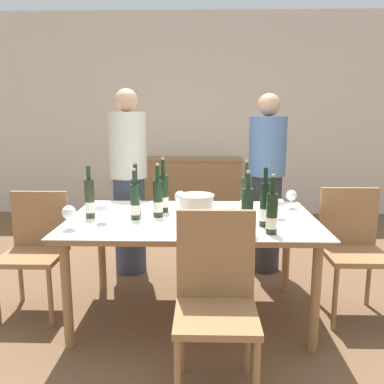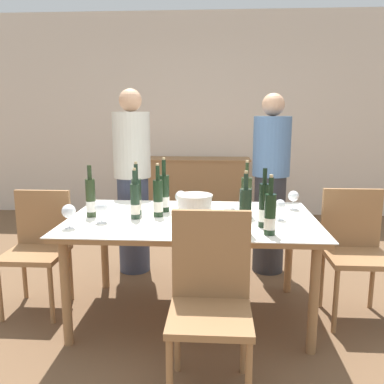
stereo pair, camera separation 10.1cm
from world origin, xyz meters
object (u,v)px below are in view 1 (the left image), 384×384
at_px(wine_bottle_8, 163,194).
at_px(wine_glass_2, 291,196).
at_px(wine_bottle_2, 272,214).
at_px(wine_bottle_4, 158,199).
at_px(wine_bottle_5, 246,198).
at_px(wine_glass_4, 280,205).
at_px(sideboard_cabinet, 190,188).
at_px(person_guest_left, 266,185).
at_px(wine_bottle_0, 247,212).
at_px(chair_left_end, 36,243).
at_px(wine_bottle_1, 135,202).
at_px(wine_bottle_6, 90,199).
at_px(wine_bottle_3, 136,198).
at_px(ice_bucket, 196,210).
at_px(wine_bottle_7, 265,206).
at_px(wine_glass_3, 101,209).
at_px(wine_glass_5, 180,197).
at_px(wine_glass_0, 231,212).
at_px(wine_glass_1, 69,213).
at_px(dining_table, 192,226).
at_px(chair_right_end, 352,242).
at_px(chair_near_front, 216,291).
at_px(person_host, 129,183).

height_order(wine_bottle_8, wine_glass_2, wine_bottle_8).
distance_m(wine_bottle_2, wine_bottle_4, 0.82).
distance_m(wine_bottle_5, wine_glass_4, 0.24).
height_order(sideboard_cabinet, person_guest_left, person_guest_left).
relative_size(wine_bottle_0, chair_left_end, 0.44).
distance_m(wine_bottle_1, wine_bottle_6, 0.32).
height_order(wine_bottle_8, person_guest_left, person_guest_left).
relative_size(wine_bottle_0, wine_bottle_4, 1.02).
relative_size(wine_bottle_6, chair_left_end, 0.42).
bearing_deg(wine_glass_4, wine_bottle_3, 175.17).
relative_size(ice_bucket, wine_bottle_4, 0.59).
relative_size(wine_bottle_7, wine_glass_3, 2.63).
height_order(wine_bottle_8, wine_glass_5, wine_bottle_8).
xyz_separation_m(ice_bucket, wine_glass_0, (0.22, 0.03, -0.01)).
bearing_deg(wine_glass_5, wine_bottle_2, -41.55).
distance_m(wine_bottle_0, wine_bottle_2, 0.15).
height_order(wine_bottle_3, wine_glass_4, wine_bottle_3).
relative_size(wine_glass_4, wine_glass_5, 0.87).
bearing_deg(wine_glass_1, person_guest_left, 40.75).
relative_size(wine_bottle_3, wine_glass_4, 2.69).
bearing_deg(wine_glass_4, wine_glass_0, -148.75).
xyz_separation_m(dining_table, chair_right_end, (1.15, 0.08, -0.13)).
xyz_separation_m(sideboard_cabinet, wine_bottle_2, (0.59, -3.19, 0.43)).
height_order(wine_glass_3, chair_near_front, chair_near_front).
bearing_deg(wine_bottle_5, wine_bottle_7, -71.24).
relative_size(ice_bucket, wine_bottle_1, 0.64).
height_order(wine_bottle_0, wine_glass_5, wine_bottle_0).
relative_size(wine_bottle_6, person_host, 0.22).
xyz_separation_m(wine_glass_1, wine_glass_3, (0.17, 0.14, -0.01)).
bearing_deg(person_guest_left, chair_near_front, -107.01).
bearing_deg(wine_glass_1, wine_bottle_2, -2.77).
relative_size(wine_glass_0, wine_glass_4, 1.02).
xyz_separation_m(wine_bottle_3, wine_bottle_8, (0.18, 0.10, 0.01)).
relative_size(wine_glass_2, person_host, 0.09).
xyz_separation_m(wine_glass_1, wine_glass_2, (1.50, 0.60, -0.01)).
xyz_separation_m(wine_bottle_3, wine_glass_1, (-0.36, -0.37, -0.02)).
bearing_deg(wine_bottle_8, person_guest_left, 40.38).
xyz_separation_m(wine_bottle_1, wine_glass_4, (0.99, 0.03, -0.02)).
relative_size(wine_bottle_0, wine_bottle_6, 1.05).
bearing_deg(wine_bottle_8, sideboard_cabinet, 87.59).
bearing_deg(person_host, wine_bottle_6, -97.79).
distance_m(wine_bottle_4, chair_near_front, 0.92).
xyz_separation_m(dining_table, wine_glass_2, (0.74, 0.29, 0.16)).
relative_size(wine_bottle_7, wine_glass_5, 2.34).
relative_size(wine_bottle_3, wine_bottle_8, 0.95).
height_order(ice_bucket, wine_bottle_6, wine_bottle_6).
relative_size(wine_bottle_5, chair_left_end, 0.45).
height_order(wine_bottle_3, wine_bottle_4, wine_bottle_3).
height_order(wine_bottle_2, chair_left_end, wine_bottle_2).
bearing_deg(wine_glass_4, wine_bottle_4, 177.29).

